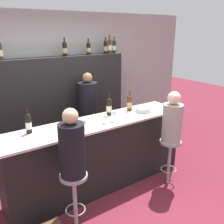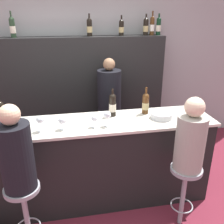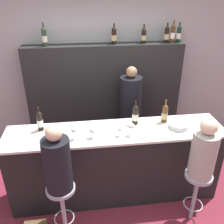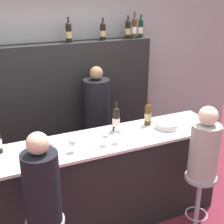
% 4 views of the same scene
% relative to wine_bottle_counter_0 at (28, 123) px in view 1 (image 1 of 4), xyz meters
% --- Properties ---
extents(ground_plane, '(16.00, 16.00, 0.00)m').
position_rel_wine_bottle_counter_0_xyz_m(ground_plane, '(0.93, -0.42, -1.18)').
color(ground_plane, maroon).
extents(wall_back, '(6.40, 0.05, 2.60)m').
position_rel_wine_bottle_counter_0_xyz_m(wall_back, '(0.93, 1.43, 0.12)').
color(wall_back, '#9E9E9E').
rests_on(wall_back, ground_plane).
extents(bar_counter, '(2.78, 0.60, 1.05)m').
position_rel_wine_bottle_counter_0_xyz_m(bar_counter, '(0.93, -0.14, -0.65)').
color(bar_counter, black).
rests_on(bar_counter, ground_plane).
extents(back_bar_cabinet, '(2.60, 0.28, 1.83)m').
position_rel_wine_bottle_counter_0_xyz_m(back_bar_cabinet, '(0.93, 1.21, -0.26)').
color(back_bar_cabinet, black).
rests_on(back_bar_cabinet, ground_plane).
extents(wine_bottle_counter_0, '(0.07, 0.07, 0.32)m').
position_rel_wine_bottle_counter_0_xyz_m(wine_bottle_counter_0, '(0.00, 0.00, 0.00)').
color(wine_bottle_counter_0, black).
rests_on(wine_bottle_counter_0, bar_counter).
extents(wine_bottle_counter_1, '(0.08, 0.08, 0.32)m').
position_rel_wine_bottle_counter_0_xyz_m(wine_bottle_counter_1, '(1.21, 0.00, 0.00)').
color(wine_bottle_counter_1, black).
rests_on(wine_bottle_counter_1, bar_counter).
extents(wine_bottle_counter_2, '(0.08, 0.08, 0.32)m').
position_rel_wine_bottle_counter_0_xyz_m(wine_bottle_counter_2, '(1.60, -0.00, -0.00)').
color(wine_bottle_counter_2, '#4C2D14').
rests_on(wine_bottle_counter_2, bar_counter).
extents(wine_bottle_backbar_0, '(0.08, 0.08, 0.35)m').
position_rel_wine_bottle_counter_0_xyz_m(wine_bottle_backbar_0, '(0.02, 1.21, 0.79)').
color(wine_bottle_backbar_0, '#233823').
rests_on(wine_bottle_backbar_0, back_bar_cabinet).
extents(wine_bottle_backbar_1, '(0.08, 0.08, 0.32)m').
position_rel_wine_bottle_counter_0_xyz_m(wine_bottle_backbar_1, '(1.09, 1.21, 0.78)').
color(wine_bottle_backbar_1, black).
rests_on(wine_bottle_backbar_1, back_bar_cabinet).
extents(wine_bottle_backbar_2, '(0.08, 0.08, 0.29)m').
position_rel_wine_bottle_counter_0_xyz_m(wine_bottle_backbar_2, '(1.57, 1.21, 0.77)').
color(wine_bottle_backbar_2, black).
rests_on(wine_bottle_backbar_2, back_bar_cabinet).
extents(wine_bottle_backbar_3, '(0.08, 0.08, 0.31)m').
position_rel_wine_bottle_counter_0_xyz_m(wine_bottle_backbar_3, '(1.95, 1.21, 0.78)').
color(wine_bottle_backbar_3, black).
rests_on(wine_bottle_backbar_3, back_bar_cabinet).
extents(wine_bottle_backbar_4, '(0.07, 0.07, 0.35)m').
position_rel_wine_bottle_counter_0_xyz_m(wine_bottle_backbar_4, '(2.05, 1.21, 0.79)').
color(wine_bottle_backbar_4, '#4C2D14').
rests_on(wine_bottle_backbar_4, back_bar_cabinet).
extents(wine_bottle_backbar_5, '(0.07, 0.07, 0.32)m').
position_rel_wine_bottle_counter_0_xyz_m(wine_bottle_backbar_5, '(2.16, 1.21, 0.79)').
color(wine_bottle_backbar_5, black).
rests_on(wine_bottle_backbar_5, back_bar_cabinet).
extents(wine_glass_0, '(0.08, 0.08, 0.17)m').
position_rel_wine_bottle_counter_0_xyz_m(wine_glass_0, '(0.42, -0.26, -0.01)').
color(wine_glass_0, silver).
rests_on(wine_glass_0, bar_counter).
extents(wine_glass_1, '(0.08, 0.08, 0.14)m').
position_rel_wine_bottle_counter_0_xyz_m(wine_glass_1, '(0.64, -0.26, -0.03)').
color(wine_glass_1, silver).
rests_on(wine_glass_1, bar_counter).
extents(wine_glass_2, '(0.07, 0.07, 0.13)m').
position_rel_wine_bottle_counter_0_xyz_m(wine_glass_2, '(0.97, -0.26, -0.04)').
color(wine_glass_2, silver).
rests_on(wine_glass_2, bar_counter).
extents(wine_glass_3, '(0.08, 0.08, 0.17)m').
position_rel_wine_bottle_counter_0_xyz_m(wine_glass_3, '(1.10, -0.26, -0.01)').
color(wine_glass_3, silver).
rests_on(wine_glass_3, bar_counter).
extents(metal_bowl, '(0.25, 0.25, 0.06)m').
position_rel_wine_bottle_counter_0_xyz_m(metal_bowl, '(1.74, -0.17, -0.10)').
color(metal_bowl, '#B7B7BC').
rests_on(metal_bowl, bar_counter).
extents(bar_stool_left, '(0.32, 0.32, 0.72)m').
position_rel_wine_bottle_counter_0_xyz_m(bar_stool_left, '(0.25, -0.70, -0.63)').
color(bar_stool_left, gray).
rests_on(bar_stool_left, ground_plane).
extents(guest_seated_left, '(0.29, 0.29, 0.79)m').
position_rel_wine_bottle_counter_0_xyz_m(guest_seated_left, '(0.25, -0.70, -0.12)').
color(guest_seated_left, black).
rests_on(guest_seated_left, bar_stool_left).
extents(bar_stool_right, '(0.32, 0.32, 0.72)m').
position_rel_wine_bottle_counter_0_xyz_m(bar_stool_right, '(1.84, -0.70, -0.63)').
color(bar_stool_right, gray).
rests_on(bar_stool_right, ground_plane).
extents(guest_seated_right, '(0.29, 0.29, 0.75)m').
position_rel_wine_bottle_counter_0_xyz_m(guest_seated_right, '(1.84, -0.70, -0.13)').
color(guest_seated_right, gray).
rests_on(guest_seated_right, bar_stool_right).
extents(bartender, '(0.35, 0.35, 1.57)m').
position_rel_wine_bottle_counter_0_xyz_m(bartender, '(1.32, 0.83, -0.46)').
color(bartender, black).
rests_on(bartender, ground_plane).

